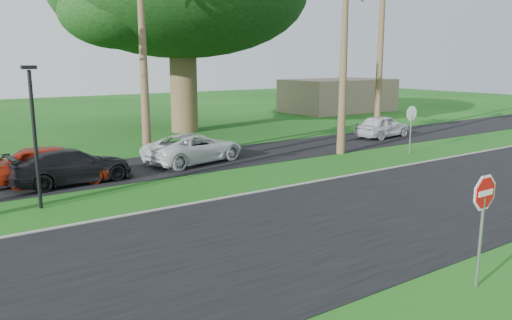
{
  "coord_description": "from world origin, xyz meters",
  "views": [
    {
      "loc": [
        -9.09,
        -8.57,
        4.82
      ],
      "look_at": [
        -0.64,
        3.75,
        1.8
      ],
      "focal_mm": 35.0,
      "sensor_mm": 36.0,
      "label": 1
    }
  ],
  "objects": [
    {
      "name": "stop_sign_far",
      "position": [
        12.0,
        8.0,
        1.77
      ],
      "size": [
        1.05,
        0.07,
        2.62
      ],
      "rotation": [
        0.0,
        0.0,
        3.14
      ],
      "color": "gray",
      "rests_on": "ground"
    },
    {
      "name": "stop_sign_near",
      "position": [
        0.5,
        -3.0,
        1.77
      ],
      "size": [
        1.05,
        0.07,
        2.62
      ],
      "color": "gray",
      "rests_on": "ground"
    },
    {
      "name": "car_red",
      "position": [
        -4.81,
        11.79,
        0.77
      ],
      "size": [
        4.83,
        2.86,
        1.54
      ],
      "primitive_type": "imported",
      "rotation": [
        0.0,
        0.0,
        1.33
      ],
      "color": "maroon",
      "rests_on": "ground"
    },
    {
      "name": "building_far",
      "position": [
        24.0,
        26.0,
        1.5
      ],
      "size": [
        10.0,
        6.0,
        3.0
      ],
      "primitive_type": "cube",
      "color": "gray",
      "rests_on": "ground"
    },
    {
      "name": "road",
      "position": [
        0.0,
        2.0,
        0.01
      ],
      "size": [
        120.0,
        8.0,
        0.02
      ],
      "primitive_type": "cube",
      "color": "black",
      "rests_on": "ground"
    },
    {
      "name": "streetlight_right",
      "position": [
        -6.0,
        8.5,
        2.65
      ],
      "size": [
        0.45,
        0.25,
        4.64
      ],
      "color": "black",
      "rests_on": "ground"
    },
    {
      "name": "curb",
      "position": [
        0.0,
        6.05,
        0.03
      ],
      "size": [
        120.0,
        0.12,
        0.06
      ],
      "primitive_type": "cube",
      "color": "gray",
      "rests_on": "ground"
    },
    {
      "name": "car_dark",
      "position": [
        -4.21,
        11.35,
        0.68
      ],
      "size": [
        4.83,
        2.21,
        1.37
      ],
      "primitive_type": "imported",
      "rotation": [
        0.0,
        0.0,
        1.63
      ],
      "color": "black",
      "rests_on": "ground"
    },
    {
      "name": "parking_strip",
      "position": [
        0.0,
        12.5,
        0.01
      ],
      "size": [
        120.0,
        5.0,
        0.02
      ],
      "primitive_type": "cube",
      "color": "black",
      "rests_on": "ground"
    },
    {
      "name": "car_minivan",
      "position": [
        1.65,
        12.24,
        0.69
      ],
      "size": [
        5.36,
        3.31,
        1.39
      ],
      "primitive_type": "imported",
      "rotation": [
        0.0,
        0.0,
        1.79
      ],
      "color": "silver",
      "rests_on": "ground"
    },
    {
      "name": "car_pickup",
      "position": [
        15.0,
        12.52,
        0.7
      ],
      "size": [
        4.26,
        2.11,
        1.4
      ],
      "primitive_type": "imported",
      "rotation": [
        0.0,
        0.0,
        1.69
      ],
      "color": "silver",
      "rests_on": "ground"
    },
    {
      "name": "ground",
      "position": [
        0.0,
        0.0,
        0.0
      ],
      "size": [
        120.0,
        120.0,
        0.0
      ],
      "primitive_type": "plane",
      "color": "#124812",
      "rests_on": "ground"
    }
  ]
}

